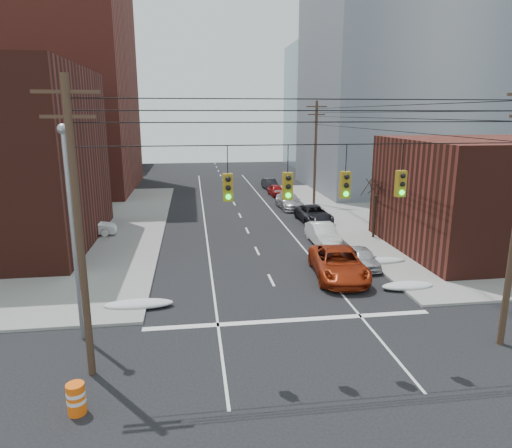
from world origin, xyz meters
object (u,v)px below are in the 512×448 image
object	(u,v)px
lot_car_d	(63,214)
parked_car_e	(276,190)
lot_car_a	(90,227)
parked_car_f	(270,184)
red_pickup	(338,263)
lot_car_b	(78,213)
parked_car_d	(289,201)
lot_car_c	(3,228)
parked_car_c	(314,214)
parked_car_a	(363,258)
parked_car_b	(323,234)
construction_barrel	(76,398)

from	to	relation	value
lot_car_d	parked_car_e	bearing A→B (deg)	-77.46
parked_car_e	lot_car_a	world-z (taller)	lot_car_a
lot_car_a	parked_car_f	bearing A→B (deg)	-45.36
red_pickup	lot_car_b	bearing A→B (deg)	143.80
red_pickup	lot_car_d	bearing A→B (deg)	145.95
parked_car_d	lot_car_c	xyz separation A→B (m)	(-24.85, -8.89, 0.13)
parked_car_c	parked_car_d	bearing A→B (deg)	95.86
red_pickup	lot_car_c	bearing A→B (deg)	159.11
lot_car_a	lot_car_b	size ratio (longest dim) A/B	0.74
lot_car_a	parked_car_a	bearing A→B (deg)	-123.06
parked_car_d	lot_car_b	world-z (taller)	lot_car_b
parked_car_e	lot_car_a	distance (m)	24.72
lot_car_d	parked_car_a	bearing A→B (deg)	-139.29
lot_car_a	parked_car_d	bearing A→B (deg)	-68.70
parked_car_e	parked_car_f	world-z (taller)	parked_car_f
parked_car_a	parked_car_c	world-z (taller)	parked_car_c
parked_car_e	lot_car_b	size ratio (longest dim) A/B	0.72
parked_car_e	parked_car_d	bearing A→B (deg)	-94.52
lot_car_a	lot_car_c	distance (m)	6.64
parked_car_e	lot_car_d	world-z (taller)	lot_car_d
lot_car_d	lot_car_a	bearing A→B (deg)	-161.97
lot_car_c	parked_car_a	bearing A→B (deg)	-108.12
parked_car_a	lot_car_a	size ratio (longest dim) A/B	0.92
parked_car_e	parked_car_c	bearing A→B (deg)	-90.50
parked_car_b	parked_car_f	xyz separation A→B (m)	(0.39, 26.23, -0.11)
parked_car_d	red_pickup	bearing A→B (deg)	-96.47
parked_car_b	construction_barrel	distance (m)	23.01
parked_car_b	lot_car_d	distance (m)	23.57
parked_car_d	parked_car_f	bearing A→B (deg)	86.72
parked_car_d	lot_car_d	size ratio (longest dim) A/B	1.24
lot_car_a	construction_barrel	distance (m)	23.36
parked_car_f	construction_barrel	bearing A→B (deg)	-113.15
red_pickup	construction_barrel	distance (m)	16.98
parked_car_f	lot_car_d	size ratio (longest dim) A/B	0.96
parked_car_d	parked_car_f	distance (m)	12.66
parked_car_b	lot_car_c	world-z (taller)	lot_car_c
parked_car_e	lot_car_a	size ratio (longest dim) A/B	0.97
parked_car_a	parked_car_c	size ratio (longest dim) A/B	0.69
parked_car_f	lot_car_d	xyz separation A→B (m)	(-21.80, -16.39, 0.20)
construction_barrel	lot_car_a	bearing A→B (deg)	100.48
parked_car_c	parked_car_e	distance (m)	14.06
parked_car_e	lot_car_b	world-z (taller)	lot_car_b
parked_car_e	lot_car_b	xyz separation A→B (m)	(-20.47, -11.10, 0.24)
parked_car_a	parked_car_b	bearing A→B (deg)	102.19
parked_car_b	lot_car_c	xyz separation A→B (m)	(-24.57, 4.68, 0.12)
parked_car_e	lot_car_b	bearing A→B (deg)	-155.64
parked_car_d	parked_car_e	bearing A→B (deg)	86.84
parked_car_d	lot_car_d	bearing A→B (deg)	-172.99
parked_car_a	parked_car_d	bearing A→B (deg)	93.62
parked_car_b	lot_car_b	world-z (taller)	lot_car_b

